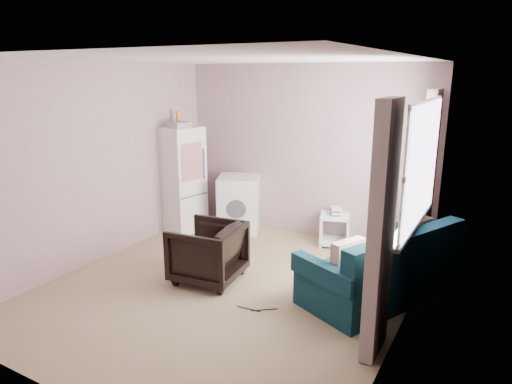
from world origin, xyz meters
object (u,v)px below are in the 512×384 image
at_px(side_table, 335,227).
at_px(washing_machine, 239,203).
at_px(fridge, 182,179).
at_px(armchair, 208,250).
at_px(sofa, 384,272).

bearing_deg(side_table, washing_machine, -174.62).
distance_m(fridge, washing_machine, 0.94).
distance_m(armchair, fridge, 1.93).
bearing_deg(sofa, armchair, -138.26).
bearing_deg(side_table, fridge, -166.91).
bearing_deg(washing_machine, armchair, -94.88).
xyz_separation_m(fridge, side_table, (2.27, 0.53, -0.55)).
xyz_separation_m(fridge, sofa, (3.27, -0.71, -0.51)).
distance_m(fridge, sofa, 3.39).
xyz_separation_m(washing_machine, sofa, (2.49, -1.09, -0.15)).
xyz_separation_m(armchair, washing_machine, (-0.59, 1.67, 0.07)).
distance_m(armchair, sofa, 1.99).
relative_size(fridge, sofa, 0.91).
height_order(armchair, side_table, armchair).
height_order(side_table, sofa, sofa).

